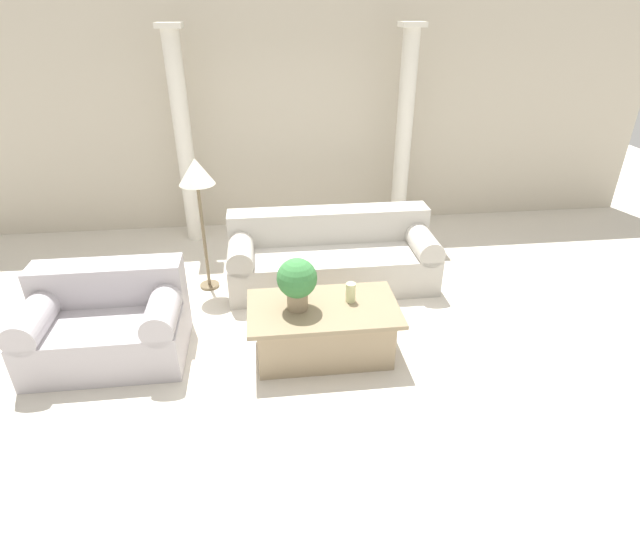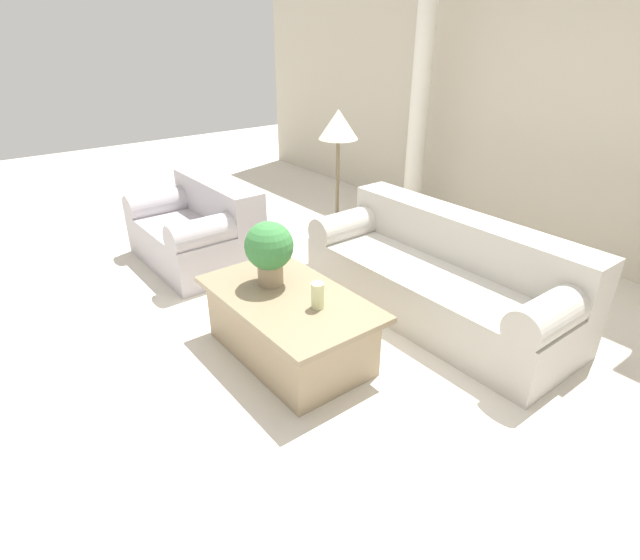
% 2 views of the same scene
% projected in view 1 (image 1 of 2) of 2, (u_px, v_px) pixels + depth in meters
% --- Properties ---
extents(ground_plane, '(16.00, 16.00, 0.00)m').
position_uv_depth(ground_plane, '(320.00, 325.00, 5.00)').
color(ground_plane, silver).
extents(wall_back, '(10.00, 0.06, 3.20)m').
position_uv_depth(wall_back, '(295.00, 109.00, 6.67)').
color(wall_back, beige).
rests_on(wall_back, ground_plane).
extents(sofa_long, '(2.29, 0.90, 0.79)m').
position_uv_depth(sofa_long, '(331.00, 256.00, 5.65)').
color(sofa_long, '#B7B2A8').
rests_on(sofa_long, ground_plane).
extents(loveseat, '(1.34, 0.90, 0.79)m').
position_uv_depth(loveseat, '(108.00, 321.00, 4.45)').
color(loveseat, '#B4ADB2').
rests_on(loveseat, ground_plane).
extents(coffee_table, '(1.33, 0.78, 0.49)m').
position_uv_depth(coffee_table, '(323.00, 329.00, 4.50)').
color(coffee_table, '#998466').
rests_on(coffee_table, ground_plane).
extents(potted_plant, '(0.35, 0.35, 0.47)m').
position_uv_depth(potted_plant, '(297.00, 281.00, 4.23)').
color(potted_plant, '#937F60').
rests_on(potted_plant, coffee_table).
extents(pillar_candle, '(0.09, 0.09, 0.18)m').
position_uv_depth(pillar_candle, '(351.00, 292.00, 4.42)').
color(pillar_candle, beige).
rests_on(pillar_candle, coffee_table).
extents(floor_lamp, '(0.37, 0.37, 1.47)m').
position_uv_depth(floor_lamp, '(197.00, 178.00, 5.09)').
color(floor_lamp, brown).
rests_on(floor_lamp, ground_plane).
extents(column_left, '(0.29, 0.29, 2.65)m').
position_uv_depth(column_left, '(184.00, 139.00, 6.24)').
color(column_left, silver).
rests_on(column_left, ground_plane).
extents(column_right, '(0.29, 0.29, 2.65)m').
position_uv_depth(column_right, '(404.00, 133.00, 6.54)').
color(column_right, silver).
rests_on(column_right, ground_plane).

